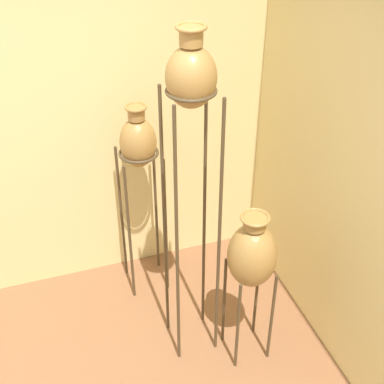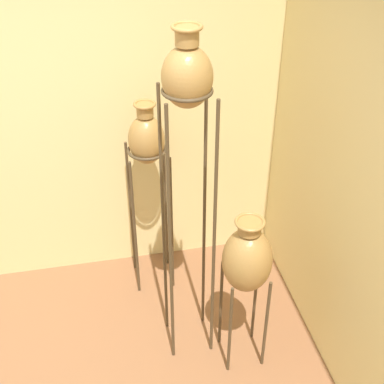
{
  "view_description": "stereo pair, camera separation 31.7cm",
  "coord_description": "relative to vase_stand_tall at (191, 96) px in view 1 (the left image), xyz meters",
  "views": [
    {
      "loc": [
        0.22,
        -1.4,
        2.89
      ],
      "look_at": [
        1.05,
        1.08,
        1.1
      ],
      "focal_mm": 50.0,
      "sensor_mm": 36.0,
      "label": 1
    },
    {
      "loc": [
        0.53,
        -1.48,
        2.89
      ],
      "look_at": [
        1.05,
        1.08,
        1.1
      ],
      "focal_mm": 50.0,
      "sensor_mm": 36.0,
      "label": 2
    }
  ],
  "objects": [
    {
      "name": "vase_stand_short",
      "position": [
        0.31,
        -0.2,
        -0.98
      ],
      "size": [
        0.3,
        0.3,
        1.1
      ],
      "color": "#473823",
      "rests_on": "ground_plane"
    },
    {
      "name": "vase_stand_tall",
      "position": [
        0.0,
        0.0,
        0.0
      ],
      "size": [
        0.27,
        0.27,
        2.14
      ],
      "color": "#473823",
      "rests_on": "ground_plane"
    },
    {
      "name": "vase_stand_medium",
      "position": [
        -0.15,
        0.64,
        -0.62
      ],
      "size": [
        0.28,
        0.28,
        1.47
      ],
      "color": "#473823",
      "rests_on": "ground_plane"
    }
  ]
}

